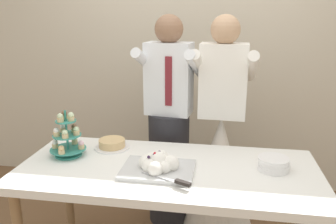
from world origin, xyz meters
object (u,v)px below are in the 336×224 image
at_px(person_groom, 169,134).
at_px(person_bride, 220,158).
at_px(dessert_table, 168,178).
at_px(plate_stack, 274,164).
at_px(round_cake, 112,144).
at_px(main_cake_tray, 158,165).
at_px(cupcake_stand, 67,138).

distance_m(person_groom, person_bride, 0.43).
distance_m(dessert_table, plate_stack, 0.63).
relative_size(dessert_table, plate_stack, 9.65).
bearing_deg(round_cake, dessert_table, -29.01).
bearing_deg(round_cake, person_groom, 50.79).
distance_m(dessert_table, round_cake, 0.50).
height_order(dessert_table, person_bride, person_bride).
bearing_deg(main_cake_tray, person_bride, 63.12).
height_order(cupcake_stand, round_cake, cupcake_stand).
bearing_deg(plate_stack, round_cake, 170.52).
height_order(round_cake, person_bride, person_bride).
relative_size(plate_stack, round_cake, 0.78).
relative_size(cupcake_stand, round_cake, 1.27).
relative_size(round_cake, person_groom, 0.14).
xyz_separation_m(plate_stack, round_cake, (-1.05, 0.17, -0.01)).
bearing_deg(person_groom, cupcake_stand, -134.73).
xyz_separation_m(cupcake_stand, main_cake_tray, (0.62, -0.14, -0.08)).
height_order(dessert_table, round_cake, round_cake).
xyz_separation_m(cupcake_stand, plate_stack, (1.28, -0.01, -0.08)).
xyz_separation_m(round_cake, person_groom, (0.33, 0.41, -0.06)).
relative_size(cupcake_stand, main_cake_tray, 0.72).
bearing_deg(dessert_table, main_cake_tray, -121.40).
height_order(dessert_table, person_groom, person_groom).
height_order(cupcake_stand, main_cake_tray, cupcake_stand).
bearing_deg(plate_stack, main_cake_tray, -168.60).
bearing_deg(person_groom, main_cake_tray, -85.97).
height_order(main_cake_tray, person_groom, person_groom).
bearing_deg(dessert_table, person_groom, 98.41).
bearing_deg(plate_stack, dessert_table, -174.36).
bearing_deg(person_bride, round_cake, -152.28).
xyz_separation_m(cupcake_stand, person_groom, (0.57, 0.57, -0.15)).
distance_m(dessert_table, person_groom, 0.65).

